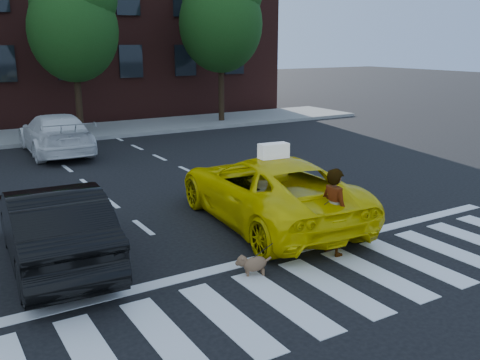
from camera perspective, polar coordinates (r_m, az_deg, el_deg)
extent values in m
plane|color=black|center=(9.19, 9.80, -11.16)|extent=(120.00, 120.00, 0.00)
cube|color=silver|center=(9.19, 9.80, -11.12)|extent=(13.00, 2.40, 0.01)
cube|color=silver|center=(10.33, 3.93, -7.96)|extent=(12.00, 0.30, 0.01)
cube|color=slate|center=(24.61, -18.01, 4.77)|extent=(30.00, 4.00, 0.15)
cube|color=#411B17|center=(31.72, -22.29, 17.21)|extent=(26.00, 10.00, 12.00)
cylinder|color=black|center=(24.04, -16.88, 8.73)|extent=(0.28, 0.28, 3.55)
ellipsoid|color=#15340E|center=(23.94, -17.35, 14.99)|extent=(3.69, 3.69, 4.25)
sphere|color=#15340E|center=(24.13, -18.52, 17.09)|extent=(2.56, 2.56, 2.56)
cylinder|color=black|center=(26.66, -2.01, 10.17)|extent=(0.28, 0.28, 3.85)
ellipsoid|color=#15340E|center=(26.60, -2.07, 16.30)|extent=(4.00, 4.00, 4.60)
sphere|color=#15340E|center=(26.70, -3.06, 18.44)|extent=(2.77, 2.77, 2.77)
imported|color=yellow|center=(11.95, 2.98, -1.00)|extent=(3.00, 5.63, 1.51)
imported|color=black|center=(10.24, -19.26, -4.58)|extent=(1.84, 4.58, 1.48)
imported|color=silver|center=(20.48, -19.08, 4.69)|extent=(2.20, 5.08, 1.46)
imported|color=#999999|center=(10.24, 10.02, -3.36)|extent=(0.43, 0.63, 1.69)
ellipsoid|color=#836142|center=(9.41, 1.62, -8.94)|extent=(0.52, 0.40, 0.26)
sphere|color=#836142|center=(9.35, 0.24, -8.65)|extent=(0.25, 0.25, 0.19)
sphere|color=#836142|center=(9.35, -0.24, -8.86)|extent=(0.12, 0.12, 0.09)
cylinder|color=#836142|center=(9.42, 2.99, -8.47)|extent=(0.14, 0.09, 0.11)
sphere|color=#836142|center=(9.38, 0.18, -8.18)|extent=(0.09, 0.09, 0.07)
sphere|color=#836142|center=(9.27, 0.30, -8.47)|extent=(0.09, 0.09, 0.07)
cylinder|color=#836142|center=(9.39, 0.85, -9.92)|extent=(0.07, 0.07, 0.12)
cylinder|color=#836142|center=(9.49, 0.74, -9.64)|extent=(0.07, 0.07, 0.12)
cylinder|color=#836142|center=(9.44, 2.50, -9.81)|extent=(0.07, 0.07, 0.12)
cylinder|color=#836142|center=(9.54, 2.37, -9.53)|extent=(0.07, 0.07, 0.12)
cube|color=white|center=(11.58, 3.60, 3.13)|extent=(0.67, 0.34, 0.32)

